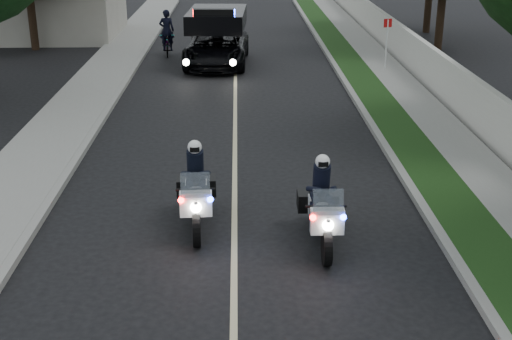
# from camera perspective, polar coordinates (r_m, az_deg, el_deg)

# --- Properties ---
(ground) EXTENTS (120.00, 120.00, 0.00)m
(ground) POSITION_cam_1_polar(r_m,az_deg,el_deg) (11.53, -1.85, -11.54)
(ground) COLOR black
(ground) RESTS_ON ground
(curb_right) EXTENTS (0.20, 60.00, 0.15)m
(curb_right) POSITION_cam_1_polar(r_m,az_deg,el_deg) (21.04, 9.52, 3.70)
(curb_right) COLOR gray
(curb_right) RESTS_ON ground
(grass_verge) EXTENTS (1.20, 60.00, 0.16)m
(grass_verge) POSITION_cam_1_polar(r_m,az_deg,el_deg) (21.18, 11.38, 3.70)
(grass_verge) COLOR #193814
(grass_verge) RESTS_ON ground
(sidewalk_right) EXTENTS (1.40, 60.00, 0.16)m
(sidewalk_right) POSITION_cam_1_polar(r_m,az_deg,el_deg) (21.51, 14.77, 3.68)
(sidewalk_right) COLOR gray
(sidewalk_right) RESTS_ON ground
(property_wall) EXTENTS (0.22, 60.00, 1.50)m
(property_wall) POSITION_cam_1_polar(r_m,az_deg,el_deg) (21.63, 17.49, 5.35)
(property_wall) COLOR beige
(property_wall) RESTS_ON ground
(curb_left) EXTENTS (0.20, 60.00, 0.15)m
(curb_left) POSITION_cam_1_polar(r_m,az_deg,el_deg) (21.08, -12.98, 3.48)
(curb_left) COLOR gray
(curb_left) RESTS_ON ground
(sidewalk_left) EXTENTS (2.00, 60.00, 0.16)m
(sidewalk_left) POSITION_cam_1_polar(r_m,az_deg,el_deg) (21.32, -15.88, 3.42)
(sidewalk_left) COLOR gray
(sidewalk_left) RESTS_ON ground
(lane_marking) EXTENTS (0.12, 50.00, 0.01)m
(lane_marking) POSITION_cam_1_polar(r_m,az_deg,el_deg) (20.68, -1.74, 3.48)
(lane_marking) COLOR #BFB78C
(lane_marking) RESTS_ON ground
(police_moto_left) EXTENTS (0.86, 2.18, 1.82)m
(police_moto_left) POSITION_cam_1_polar(r_m,az_deg,el_deg) (14.42, -4.88, -4.59)
(police_moto_left) COLOR silver
(police_moto_left) RESTS_ON ground
(police_moto_right) EXTENTS (0.74, 2.11, 1.79)m
(police_moto_right) POSITION_cam_1_polar(r_m,az_deg,el_deg) (13.73, 5.36, -5.97)
(police_moto_right) COLOR silver
(police_moto_right) RESTS_ON ground
(police_suv) EXTENTS (2.78, 5.50, 2.61)m
(police_suv) POSITION_cam_1_polar(r_m,az_deg,el_deg) (29.38, -3.22, 8.68)
(police_suv) COLOR black
(police_suv) RESTS_ON ground
(bicycle) EXTENTS (0.85, 1.95, 0.99)m
(bicycle) POSITION_cam_1_polar(r_m,az_deg,el_deg) (31.59, -7.30, 9.41)
(bicycle) COLOR black
(bicycle) RESTS_ON ground
(cyclist) EXTENTS (0.66, 0.45, 1.81)m
(cyclist) POSITION_cam_1_polar(r_m,az_deg,el_deg) (31.59, -7.30, 9.41)
(cyclist) COLOR black
(cyclist) RESTS_ON ground
(sign_post) EXTENTS (0.41, 0.41, 2.19)m
(sign_post) POSITION_cam_1_polar(r_m,az_deg,el_deg) (28.47, 10.58, 7.97)
(sign_post) COLOR #B80D0F
(sign_post) RESTS_ON ground
(tree_right_d) EXTENTS (7.39, 7.39, 10.60)m
(tree_right_d) POSITION_cam_1_polar(r_m,az_deg,el_deg) (33.49, 14.76, 9.54)
(tree_right_d) COLOR #1D3C14
(tree_right_d) RESTS_ON ground
(tree_right_e) EXTENTS (7.61, 7.61, 11.14)m
(tree_right_e) POSITION_cam_1_polar(r_m,az_deg,el_deg) (38.37, 13.86, 10.99)
(tree_right_e) COLOR black
(tree_right_e) RESTS_ON ground
(tree_left_far) EXTENTS (7.58, 7.58, 10.37)m
(tree_left_far) POSITION_cam_1_polar(r_m,az_deg,el_deg) (34.13, -17.74, 9.45)
(tree_left_far) COLOR black
(tree_left_far) RESTS_ON ground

